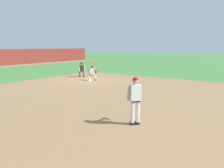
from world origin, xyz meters
name	(u,v)px	position (x,y,z in m)	size (l,w,h in m)	color
ground_plane	(89,81)	(0.00, 0.00, 0.00)	(160.00, 160.00, 0.00)	#47843D
infield_dirt_patch	(103,94)	(-3.73, -4.38, 0.00)	(18.00, 18.00, 0.01)	#9E754C
first_base_bag	(89,80)	(0.00, 0.00, 0.04)	(0.38, 0.38, 0.09)	white
baseball	(108,98)	(-4.60, -5.41, 0.04)	(0.07, 0.07, 0.07)	white
pitcher	(135,98)	(-7.41, -8.75, 1.06)	(0.85, 0.54, 1.86)	black
first_baseman	(92,72)	(0.28, -0.20, 0.73)	(0.71, 1.09, 1.34)	black
umpire	(82,69)	(1.46, 2.17, 0.79)	(0.68, 0.66, 1.46)	black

